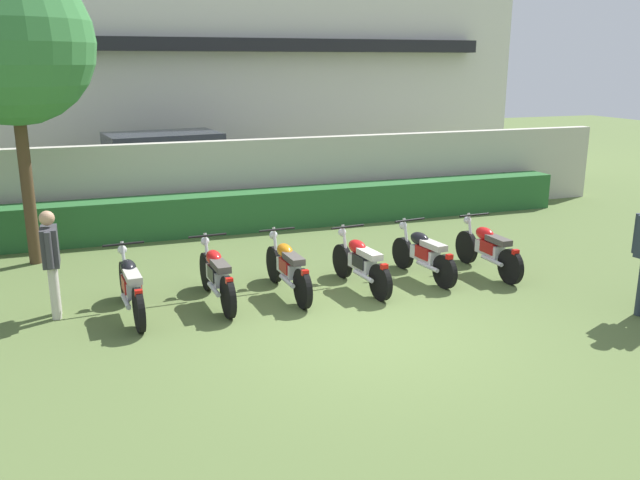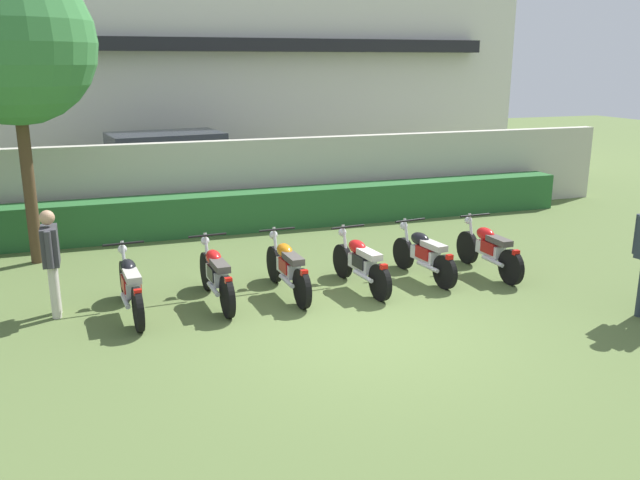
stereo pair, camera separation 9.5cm
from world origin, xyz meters
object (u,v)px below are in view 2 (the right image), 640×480
object	(u,v)px
motorcycle_in_row_2	(287,267)
motorcycle_in_row_4	(424,254)
motorcycle_in_row_1	(216,274)
parked_car	(173,171)
inspector_person	(51,255)
motorcycle_in_row_0	(130,285)
motorcycle_in_row_5	(489,249)
motorcycle_in_row_3	(361,262)
tree_far_side	(13,44)

from	to	relation	value
motorcycle_in_row_2	motorcycle_in_row_4	xyz separation A→B (m)	(2.41, 0.02, -0.01)
motorcycle_in_row_1	motorcycle_in_row_2	size ratio (longest dim) A/B	0.99
parked_car	motorcycle_in_row_1	size ratio (longest dim) A/B	2.44
inspector_person	motorcycle_in_row_1	bearing A→B (deg)	-5.81
motorcycle_in_row_4	motorcycle_in_row_0	bearing A→B (deg)	84.25
motorcycle_in_row_1	motorcycle_in_row_4	distance (m)	3.55
motorcycle_in_row_4	motorcycle_in_row_5	bearing A→B (deg)	-103.50
motorcycle_in_row_0	motorcycle_in_row_1	world-z (taller)	motorcycle_in_row_0
motorcycle_in_row_1	motorcycle_in_row_2	xyz separation A→B (m)	(1.13, 0.01, -0.00)
motorcycle_in_row_0	motorcycle_in_row_2	bearing A→B (deg)	-91.74
motorcycle_in_row_3	motorcycle_in_row_1	bearing A→B (deg)	81.09
motorcycle_in_row_1	motorcycle_in_row_4	bearing A→B (deg)	-92.74
motorcycle_in_row_2	inspector_person	bearing A→B (deg)	83.53
motorcycle_in_row_3	motorcycle_in_row_4	distance (m)	1.22
motorcycle_in_row_0	inspector_person	distance (m)	1.18
motorcycle_in_row_3	inspector_person	distance (m)	4.67
parked_car	motorcycle_in_row_4	distance (m)	7.94
motorcycle_in_row_4	motorcycle_in_row_5	xyz separation A→B (m)	(1.19, -0.13, 0.01)
tree_far_side	motorcycle_in_row_3	xyz separation A→B (m)	(5.08, -3.30, -3.43)
parked_car	motorcycle_in_row_2	world-z (taller)	parked_car
motorcycle_in_row_0	motorcycle_in_row_3	distance (m)	3.60
tree_far_side	motorcycle_in_row_0	size ratio (longest dim) A/B	2.70
motorcycle_in_row_1	motorcycle_in_row_3	bearing A→B (deg)	-95.86
motorcycle_in_row_4	parked_car	bearing A→B (deg)	17.24
motorcycle_in_row_0	motorcycle_in_row_5	xyz separation A→B (m)	(6.00, -0.01, -0.01)
parked_car	motorcycle_in_row_5	xyz separation A→B (m)	(4.47, -7.34, -0.49)
motorcycle_in_row_1	motorcycle_in_row_2	bearing A→B (deg)	-92.56
motorcycle_in_row_2	motorcycle_in_row_4	bearing A→B (deg)	-92.36
motorcycle_in_row_5	inspector_person	distance (m)	7.06
motorcycle_in_row_4	motorcycle_in_row_5	size ratio (longest dim) A/B	0.94
motorcycle_in_row_1	motorcycle_in_row_3	distance (m)	2.34
motorcycle_in_row_1	motorcycle_in_row_2	distance (m)	1.13
parked_car	motorcycle_in_row_0	world-z (taller)	parked_car
motorcycle_in_row_0	motorcycle_in_row_1	distance (m)	1.27
motorcycle_in_row_2	motorcycle_in_row_4	size ratio (longest dim) A/B	1.09
motorcycle_in_row_3	motorcycle_in_row_4	world-z (taller)	motorcycle_in_row_3
motorcycle_in_row_1	inspector_person	world-z (taller)	inspector_person
motorcycle_in_row_5	parked_car	bearing A→B (deg)	29.61
tree_far_side	motorcycle_in_row_1	bearing A→B (deg)	-49.37
motorcycle_in_row_2	motorcycle_in_row_1	bearing A→B (deg)	87.90
parked_car	motorcycle_in_row_1	distance (m)	7.26
tree_far_side	inspector_person	xyz separation A→B (m)	(0.44, -2.96, -2.95)
tree_far_side	motorcycle_in_row_3	world-z (taller)	tree_far_side
motorcycle_in_row_2	inspector_person	xyz separation A→B (m)	(-3.44, 0.22, 0.47)
motorcycle_in_row_0	motorcycle_in_row_4	size ratio (longest dim) A/B	1.10
tree_far_side	inspector_person	bearing A→B (deg)	-81.55
parked_car	motorcycle_in_row_3	size ratio (longest dim) A/B	2.56
motorcycle_in_row_2	motorcycle_in_row_3	size ratio (longest dim) A/B	1.06
motorcycle_in_row_0	motorcycle_in_row_4	distance (m)	4.81
motorcycle_in_row_0	motorcycle_in_row_1	xyz separation A→B (m)	(1.26, 0.09, -0.00)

